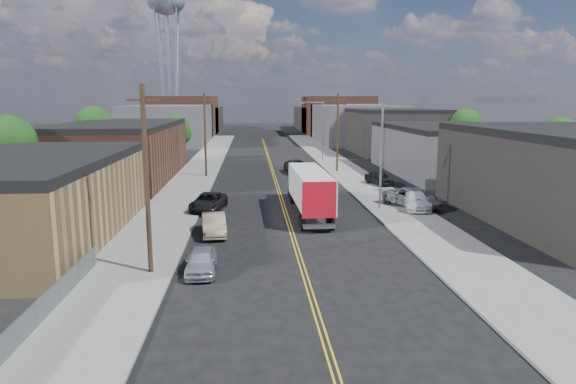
{
  "coord_description": "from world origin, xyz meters",
  "views": [
    {
      "loc": [
        -2.78,
        -16.69,
        9.22
      ],
      "look_at": [
        -0.1,
        20.39,
        2.5
      ],
      "focal_mm": 32.0,
      "sensor_mm": 36.0,
      "label": 1
    }
  ],
  "objects": [
    {
      "name": "ground",
      "position": [
        0.0,
        60.0,
        0.0
      ],
      "size": [
        260.0,
        260.0,
        0.0
      ],
      "primitive_type": "plane",
      "color": "black",
      "rests_on": "ground"
    },
    {
      "name": "centerline",
      "position": [
        0.0,
        45.0,
        0.01
      ],
      "size": [
        0.32,
        120.0,
        0.01
      ],
      "primitive_type": "cube",
      "color": "gold",
      "rests_on": "ground"
    },
    {
      "name": "sidewalk_left",
      "position": [
        -9.5,
        45.0,
        0.07
      ],
      "size": [
        5.0,
        140.0,
        0.15
      ],
      "primitive_type": "cube",
      "color": "slate",
      "rests_on": "ground"
    },
    {
      "name": "sidewalk_right",
      "position": [
        9.5,
        45.0,
        0.07
      ],
      "size": [
        5.0,
        140.0,
        0.15
      ],
      "primitive_type": "cube",
      "color": "slate",
      "rests_on": "ground"
    },
    {
      "name": "warehouse_tan",
      "position": [
        -18.0,
        18.0,
        2.8
      ],
      "size": [
        12.0,
        22.0,
        5.6
      ],
      "color": "olive",
      "rests_on": "ground"
    },
    {
      "name": "warehouse_brown",
      "position": [
        -18.0,
        44.0,
        3.3
      ],
      "size": [
        12.0,
        26.0,
        6.6
      ],
      "color": "#502C20",
      "rests_on": "ground"
    },
    {
      "name": "industrial_right_b",
      "position": [
        22.0,
        46.0,
        3.05
      ],
      "size": [
        14.0,
        24.0,
        6.1
      ],
      "color": "#3A3A3D",
      "rests_on": "ground"
    },
    {
      "name": "industrial_right_c",
      "position": [
        22.0,
        72.0,
        3.8
      ],
      "size": [
        14.0,
        22.0,
        7.6
      ],
      "color": "black",
      "rests_on": "ground"
    },
    {
      "name": "skyline_left_a",
      "position": [
        -20.0,
        95.0,
        4.0
      ],
      "size": [
        16.0,
        30.0,
        8.0
      ],
      "primitive_type": "cube",
      "color": "#3A3A3D",
      "rests_on": "ground"
    },
    {
      "name": "skyline_right_a",
      "position": [
        20.0,
        95.0,
        4.0
      ],
      "size": [
        16.0,
        30.0,
        8.0
      ],
      "primitive_type": "cube",
      "color": "#3A3A3D",
      "rests_on": "ground"
    },
    {
      "name": "skyline_left_b",
      "position": [
        -20.0,
        120.0,
        5.0
      ],
      "size": [
        16.0,
        26.0,
        10.0
      ],
      "primitive_type": "cube",
      "color": "#502C20",
      "rests_on": "ground"
    },
    {
      "name": "skyline_right_b",
      "position": [
        20.0,
        120.0,
        5.0
      ],
      "size": [
        16.0,
        26.0,
        10.0
      ],
      "primitive_type": "cube",
      "color": "#502C20",
      "rests_on": "ground"
    },
    {
      "name": "skyline_left_c",
      "position": [
        -20.0,
        140.0,
        3.5
      ],
      "size": [
        16.0,
        40.0,
        7.0
      ],
      "primitive_type": "cube",
      "color": "black",
      "rests_on": "ground"
    },
    {
      "name": "skyline_right_c",
      "position": [
        20.0,
        140.0,
        3.5
      ],
      "size": [
        16.0,
        40.0,
        7.0
      ],
      "primitive_type": "cube",
      "color": "black",
      "rests_on": "ground"
    },
    {
      "name": "water_tower",
      "position": [
        -22.0,
        110.0,
        30.65
      ],
      "size": [
        9.0,
        9.0,
        36.9
      ],
      "color": "gray",
      "rests_on": "ground"
    },
    {
      "name": "streetlight_near",
      "position": [
        7.6,
        25.0,
        5.33
      ],
      "size": [
        3.39,
        0.25,
        9.0
      ],
      "color": "gray",
      "rests_on": "ground"
    },
    {
      "name": "streetlight_far",
      "position": [
        7.6,
        60.0,
        5.33
      ],
      "size": [
        3.39,
        0.25,
        9.0
      ],
      "color": "gray",
      "rests_on": "ground"
    },
    {
      "name": "utility_pole_left_near",
      "position": [
        -8.2,
        10.0,
        5.14
      ],
      "size": [
        1.6,
        0.26,
        10.0
      ],
      "color": "black",
      "rests_on": "ground"
    },
    {
      "name": "utility_pole_left_far",
      "position": [
        -8.2,
        45.0,
        5.14
      ],
      "size": [
        1.6,
        0.26,
        10.0
      ],
      "color": "black",
      "rests_on": "ground"
    },
    {
      "name": "utility_pole_right",
      "position": [
        8.2,
        48.0,
        5.14
      ],
      "size": [
        1.6,
        0.26,
        10.0
      ],
      "color": "black",
      "rests_on": "ground"
    },
    {
      "name": "chainlink_fence",
      "position": [
        -11.5,
        3.5,
        0.66
      ],
      "size": [
        0.05,
        16.0,
        1.22
      ],
      "color": "slate",
      "rests_on": "ground"
    },
    {
      "name": "tree_left_near",
      "position": [
        -23.94,
        30.0,
        5.18
      ],
      "size": [
        4.85,
        4.76,
        7.91
      ],
      "color": "black",
      "rests_on": "ground"
    },
    {
      "name": "tree_left_mid",
      "position": [
        -23.94,
        55.0,
        5.48
      ],
      "size": [
        5.1,
        5.04,
        8.37
      ],
      "color": "black",
      "rests_on": "ground"
    },
    {
      "name": "tree_left_far",
      "position": [
        -13.94,
        62.0,
        4.57
      ],
      "size": [
        4.35,
        4.2,
        6.97
      ],
      "color": "black",
      "rests_on": "ground"
    },
    {
      "name": "tree_right_near",
      "position": [
        30.06,
        36.0,
        4.87
      ],
      "size": [
        4.6,
        4.48,
        7.44
      ],
      "color": "black",
      "rests_on": "ground"
    },
    {
      "name": "tree_right_far",
      "position": [
        30.06,
        60.0,
        5.18
      ],
      "size": [
        4.85,
        4.76,
        7.91
      ],
      "color": "black",
      "rests_on": "ground"
    },
    {
      "name": "semi_truck",
      "position": [
        1.88,
        24.7,
        2.08
      ],
      "size": [
        2.62,
        14.0,
        3.65
      ],
      "rotation": [
        0.0,
        0.0,
        0.02
      ],
      "color": "silver",
      "rests_on": "ground"
    },
    {
      "name": "car_left_a",
      "position": [
        -5.53,
        10.0,
        0.67
      ],
      "size": [
        1.68,
        3.98,
        1.34
      ],
      "primitive_type": "imported",
      "rotation": [
        0.0,
        0.0,
        0.02
      ],
      "color": "silver",
      "rests_on": "ground"
    },
    {
      "name": "car_left_b",
      "position": [
        -5.4,
        17.95,
        0.74
      ],
      "size": [
        2.04,
        4.62,
        1.48
      ],
      "primitive_type": "imported",
      "rotation": [
        0.0,
        0.0,
        0.11
      ],
      "color": "#948161",
      "rests_on": "ground"
    },
    {
      "name": "car_left_c",
      "position": [
        -6.4,
        25.84,
        0.74
      ],
      "size": [
        3.17,
        5.64,
        1.49
      ],
      "primitive_type": "imported",
      "rotation": [
        0.0,
        0.0,
        -0.14
      ],
      "color": "black",
      "rests_on": "ground"
    },
    {
      "name": "car_right_lot_a",
      "position": [
        11.0,
        25.6,
        0.92
      ],
      "size": [
        4.82,
        6.06,
        1.53
      ],
      "primitive_type": "imported",
      "rotation": [
        0.0,
        0.0,
        0.48
      ],
      "color": "gray",
      "rests_on": "sidewalk_right"
    },
    {
      "name": "car_right_lot_b",
      "position": [
        11.0,
        24.67,
        0.87
      ],
      "size": [
        2.77,
        5.22,
        1.44
      ],
      "primitive_type": "imported",
      "rotation": [
        0.0,
        0.0,
        -0.16
      ],
      "color": "silver",
      "rests_on": "sidewalk_right"
    },
    {
      "name": "car_right_lot_c",
      "position": [
        11.0,
        37.18,
        0.87
      ],
      "size": [
        2.79,
        4.55,
        1.45
      ],
      "primitive_type": "imported",
      "rotation": [
        0.0,
        0.0,
        0.27
      ],
      "color": "black",
      "rests_on": "sidewalk_right"
    },
    {
      "name": "car_ahead_truck",
      "position": [
        2.94,
        47.84,
        0.81
      ],
      "size": [
        2.98,
        5.93,
        1.61
      ],
      "primitive_type": "imported",
      "rotation": [
        0.0,
        0.0,
        0.05
      ],
      "color": "black",
      "rests_on": "ground"
    }
  ]
}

